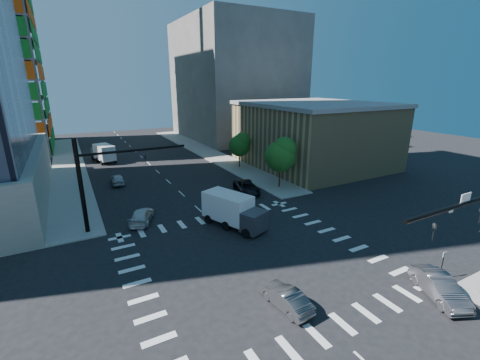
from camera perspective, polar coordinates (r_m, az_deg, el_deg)
ground at (r=27.09m, az=2.16°, el=-13.73°), size 160.00×160.00×0.00m
road_markings at (r=27.09m, az=2.16°, el=-13.72°), size 20.00×20.00×0.01m
sidewalk_ne at (r=66.21m, az=-6.11°, el=5.00°), size 5.00×60.00×0.15m
sidewalk_nw at (r=61.55m, az=-28.15°, el=2.11°), size 5.00×60.00×0.15m
commercial_building at (r=56.55m, az=12.93°, el=7.98°), size 20.50×22.50×10.60m
bg_building_ne at (r=84.47m, az=-0.98°, el=17.21°), size 24.00×30.00×28.00m
signal_mast_nw at (r=32.63m, az=-24.00°, el=0.71°), size 10.20×0.40×9.00m
tree_south at (r=42.83m, az=7.40°, el=4.58°), size 4.16×4.16×6.82m
tree_north at (r=53.10m, az=0.06°, el=6.39°), size 3.54×3.52×5.78m
no_parking_sign at (r=28.08m, az=32.35°, el=-12.22°), size 0.30×0.06×2.20m
car_nb_right at (r=26.17m, az=31.91°, el=-15.84°), size 3.39×4.92×1.54m
car_nb_far at (r=41.55m, az=1.19°, el=-1.30°), size 3.60×5.82×1.50m
car_sb_near at (r=34.65m, az=-17.06°, el=-6.08°), size 3.65×5.08×1.37m
car_sb_mid at (r=48.27m, az=-20.95°, el=0.13°), size 1.92×4.28×1.43m
car_sb_cross at (r=22.02m, az=8.13°, el=-20.02°), size 1.76×4.10×1.31m
box_truck_near at (r=31.77m, az=-0.83°, el=-5.96°), size 4.69×6.69×3.23m
box_truck_far at (r=62.94m, az=-23.21°, el=4.29°), size 3.79×6.42×3.15m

